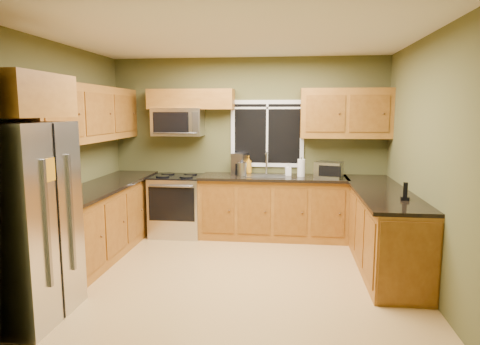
% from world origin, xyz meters
% --- Properties ---
extents(floor, '(4.20, 4.20, 0.00)m').
position_xyz_m(floor, '(0.00, 0.00, 0.00)').
color(floor, tan).
rests_on(floor, ground).
extents(ceiling, '(4.20, 4.20, 0.00)m').
position_xyz_m(ceiling, '(0.00, 0.00, 2.70)').
color(ceiling, white).
rests_on(ceiling, back_wall).
extents(back_wall, '(4.20, 0.00, 4.20)m').
position_xyz_m(back_wall, '(0.00, 1.80, 1.35)').
color(back_wall, '#4E4E29').
rests_on(back_wall, ground).
extents(front_wall, '(4.20, 0.00, 4.20)m').
position_xyz_m(front_wall, '(0.00, -1.80, 1.35)').
color(front_wall, '#4E4E29').
rests_on(front_wall, ground).
extents(left_wall, '(0.00, 3.60, 3.60)m').
position_xyz_m(left_wall, '(-2.10, 0.00, 1.35)').
color(left_wall, '#4E4E29').
rests_on(left_wall, ground).
extents(right_wall, '(0.00, 3.60, 3.60)m').
position_xyz_m(right_wall, '(2.10, 0.00, 1.35)').
color(right_wall, '#4E4E29').
rests_on(right_wall, ground).
extents(window, '(1.12, 0.03, 1.02)m').
position_xyz_m(window, '(0.30, 1.78, 1.55)').
color(window, white).
rests_on(window, back_wall).
extents(base_cabinets_left, '(0.60, 2.65, 0.90)m').
position_xyz_m(base_cabinets_left, '(-1.80, 0.48, 0.45)').
color(base_cabinets_left, brown).
rests_on(base_cabinets_left, ground).
extents(countertop_left, '(0.65, 2.65, 0.04)m').
position_xyz_m(countertop_left, '(-1.78, 0.48, 0.92)').
color(countertop_left, black).
rests_on(countertop_left, base_cabinets_left).
extents(base_cabinets_back, '(2.17, 0.60, 0.90)m').
position_xyz_m(base_cabinets_back, '(0.42, 1.50, 0.45)').
color(base_cabinets_back, brown).
rests_on(base_cabinets_back, ground).
extents(countertop_back, '(2.17, 0.65, 0.04)m').
position_xyz_m(countertop_back, '(0.42, 1.48, 0.92)').
color(countertop_back, black).
rests_on(countertop_back, base_cabinets_back).
extents(base_cabinets_peninsula, '(0.60, 2.52, 0.90)m').
position_xyz_m(base_cabinets_peninsula, '(1.80, 0.54, 0.45)').
color(base_cabinets_peninsula, brown).
rests_on(base_cabinets_peninsula, ground).
extents(countertop_peninsula, '(0.65, 2.50, 0.04)m').
position_xyz_m(countertop_peninsula, '(1.78, 0.55, 0.92)').
color(countertop_peninsula, black).
rests_on(countertop_peninsula, base_cabinets_peninsula).
extents(upper_cabinets_left, '(0.33, 2.65, 0.72)m').
position_xyz_m(upper_cabinets_left, '(-1.94, 0.48, 1.86)').
color(upper_cabinets_left, brown).
rests_on(upper_cabinets_left, left_wall).
extents(upper_cabinets_back_left, '(1.30, 0.33, 0.30)m').
position_xyz_m(upper_cabinets_back_left, '(-0.85, 1.64, 2.07)').
color(upper_cabinets_back_left, brown).
rests_on(upper_cabinets_back_left, back_wall).
extents(upper_cabinets_back_right, '(1.30, 0.33, 0.72)m').
position_xyz_m(upper_cabinets_back_right, '(1.45, 1.64, 1.86)').
color(upper_cabinets_back_right, brown).
rests_on(upper_cabinets_back_right, back_wall).
extents(upper_cabinet_over_fridge, '(0.72, 0.90, 0.38)m').
position_xyz_m(upper_cabinet_over_fridge, '(-1.74, -1.30, 2.03)').
color(upper_cabinet_over_fridge, brown).
rests_on(upper_cabinet_over_fridge, left_wall).
extents(refrigerator, '(0.74, 0.90, 1.80)m').
position_xyz_m(refrigerator, '(-1.74, -1.30, 0.90)').
color(refrigerator, '#B7B7BC').
rests_on(refrigerator, ground).
extents(range, '(0.76, 0.69, 0.94)m').
position_xyz_m(range, '(-1.05, 1.47, 0.47)').
color(range, '#B7B7BC').
rests_on(range, ground).
extents(microwave, '(0.76, 0.41, 0.42)m').
position_xyz_m(microwave, '(-1.05, 1.61, 1.73)').
color(microwave, '#B7B7BC').
rests_on(microwave, back_wall).
extents(sink, '(0.60, 0.42, 0.36)m').
position_xyz_m(sink, '(0.30, 1.49, 0.95)').
color(sink, slate).
rests_on(sink, countertop_back).
extents(toaster_oven, '(0.44, 0.39, 0.23)m').
position_xyz_m(toaster_oven, '(1.21, 1.42, 1.06)').
color(toaster_oven, '#B7B7BC').
rests_on(toaster_oven, countertop_back).
extents(coffee_maker, '(0.25, 0.29, 0.32)m').
position_xyz_m(coffee_maker, '(-0.11, 1.64, 1.09)').
color(coffee_maker, slate).
rests_on(coffee_maker, countertop_back).
extents(kettle, '(0.16, 0.16, 0.24)m').
position_xyz_m(kettle, '(-0.05, 1.46, 1.05)').
color(kettle, '#B7B7BC').
rests_on(kettle, countertop_back).
extents(paper_towel_roll, '(0.14, 0.14, 0.28)m').
position_xyz_m(paper_towel_roll, '(0.82, 1.50, 1.07)').
color(paper_towel_roll, white).
rests_on(paper_towel_roll, countertop_back).
extents(soap_bottle_a, '(0.12, 0.12, 0.27)m').
position_xyz_m(soap_bottle_a, '(0.02, 1.70, 1.08)').
color(soap_bottle_a, orange).
rests_on(soap_bottle_a, countertop_back).
extents(soap_bottle_b, '(0.09, 0.09, 0.18)m').
position_xyz_m(soap_bottle_b, '(0.63, 1.57, 1.03)').
color(soap_bottle_b, white).
rests_on(soap_bottle_b, countertop_back).
extents(cordless_phone, '(0.10, 0.10, 0.19)m').
position_xyz_m(cordless_phone, '(1.90, -0.07, 1.00)').
color(cordless_phone, black).
rests_on(cordless_phone, countertop_peninsula).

